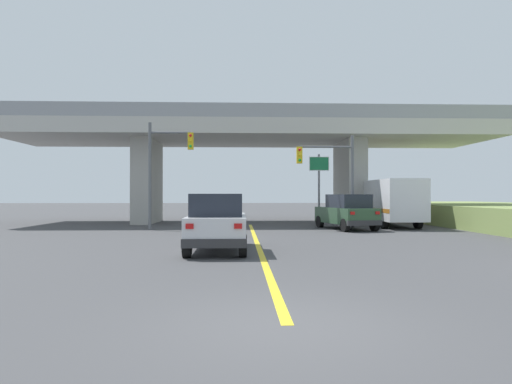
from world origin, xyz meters
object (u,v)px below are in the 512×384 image
object	(u,v)px
traffic_signal_farside	(164,162)
highway_sign	(319,174)
traffic_signal_nearside	(333,169)
suv_crossing	(347,212)
box_truck	(389,202)
suv_lead	(217,222)

from	to	relation	value
traffic_signal_farside	highway_sign	size ratio (longest dim) A/B	1.30
traffic_signal_nearside	traffic_signal_farside	size ratio (longest dim) A/B	0.89
suv_crossing	traffic_signal_farside	distance (m)	10.86
traffic_signal_nearside	box_truck	bearing A→B (deg)	31.43
suv_lead	suv_crossing	bearing A→B (deg)	54.05
box_truck	traffic_signal_farside	distance (m)	14.25
traffic_signal_farside	suv_crossing	bearing A→B (deg)	-0.18
box_truck	suv_crossing	bearing A→B (deg)	-142.60
traffic_signal_farside	highway_sign	distance (m)	10.34
traffic_signal_nearside	highway_sign	bearing A→B (deg)	91.86
suv_crossing	box_truck	size ratio (longest dim) A/B	0.64
traffic_signal_nearside	traffic_signal_farside	distance (m)	9.72
traffic_signal_nearside	highway_sign	size ratio (longest dim) A/B	1.16
box_truck	highway_sign	size ratio (longest dim) A/B	1.62
traffic_signal_nearside	highway_sign	distance (m)	3.82
box_truck	traffic_signal_farside	xyz separation A→B (m)	(-13.83, -2.53, 2.32)
traffic_signal_nearside	traffic_signal_farside	world-z (taller)	traffic_signal_farside
suv_crossing	highway_sign	world-z (taller)	highway_sign
suv_crossing	traffic_signal_nearside	size ratio (longest dim) A/B	0.90
suv_lead	box_truck	distance (m)	15.93
suv_lead	suv_crossing	size ratio (longest dim) A/B	0.95
suv_lead	traffic_signal_farside	size ratio (longest dim) A/B	0.76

